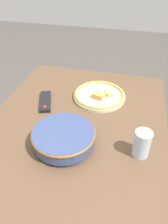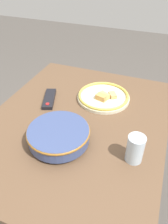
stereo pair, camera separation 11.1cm
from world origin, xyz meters
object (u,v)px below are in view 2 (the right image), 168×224
Objects in this scene: food_plate at (103,97)px; tv_remote at (49,99)px; drinking_glass at (135,149)px; noodle_bowl at (59,135)px.

tv_remote is (-0.12, 0.29, -0.01)m from food_plate.
food_plate is at bearing 32.79° from drinking_glass.
drinking_glass reaches higher than noodle_bowl.
noodle_bowl is at bearing 93.70° from drinking_glass.
tv_remote is at bearing 64.05° from drinking_glass.
noodle_bowl is at bearing 105.34° from tv_remote.
food_plate is 2.41× the size of drinking_glass.
drinking_glass is at bearing 133.84° from tv_remote.
tv_remote is (0.28, 0.20, -0.03)m from noodle_bowl.
food_plate is 1.52× the size of tv_remote.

